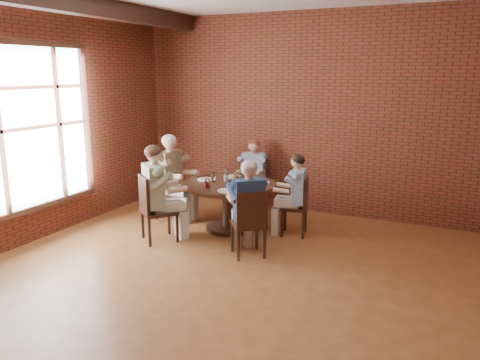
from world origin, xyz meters
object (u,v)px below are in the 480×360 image
at_px(diner_c, 173,177).
at_px(chair_e, 250,221).
at_px(diner_d, 158,194).
at_px(chair_d, 152,206).
at_px(chair_b, 254,182).
at_px(chair_a, 299,204).
at_px(smartphone, 236,190).
at_px(diner_e, 248,208).
at_px(diner_b, 253,176).
at_px(chair_c, 169,187).
at_px(dining_table, 229,197).
at_px(diner_a, 294,195).

distance_m(diner_c, chair_e, 2.13).
bearing_deg(chair_e, diner_d, -41.46).
bearing_deg(chair_d, chair_b, -68.16).
bearing_deg(chair_a, chair_d, -69.34).
height_order(chair_d, diner_d, diner_d).
relative_size(chair_d, smartphone, 6.44).
height_order(diner_e, smartphone, diner_e).
distance_m(chair_d, diner_d, 0.20).
bearing_deg(smartphone, diner_b, 96.98).
bearing_deg(diner_e, diner_d, -38.98).
distance_m(diner_d, smartphone, 1.12).
bearing_deg(chair_b, diner_e, -73.08).
bearing_deg(smartphone, chair_e, -57.26).
height_order(diner_c, chair_e, diner_c).
relative_size(diner_e, smartphone, 8.56).
xyz_separation_m(diner_c, diner_e, (1.81, -0.95, -0.05)).
height_order(chair_b, diner_d, diner_d).
bearing_deg(chair_b, chair_a, -44.72).
bearing_deg(diner_c, diner_b, -39.37).
bearing_deg(chair_c, diner_e, -110.51).
distance_m(dining_table, diner_a, 1.02).
relative_size(chair_a, chair_d, 0.90).
height_order(diner_a, diner_c, diner_c).
height_order(diner_b, chair_d, diner_b).
distance_m(diner_c, diner_d, 1.06).
relative_size(chair_c, diner_c, 0.69).
relative_size(chair_c, smartphone, 6.45).
relative_size(chair_a, chair_e, 0.96).
height_order(chair_a, chair_b, chair_b).
relative_size(diner_a, diner_d, 0.87).
bearing_deg(chair_b, diner_c, -137.97).
distance_m(chair_a, chair_c, 2.27).
xyz_separation_m(chair_d, chair_e, (1.52, 0.04, -0.02)).
distance_m(chair_c, chair_e, 2.21).
bearing_deg(smartphone, diner_a, 33.18).
bearing_deg(chair_c, chair_d, -151.29).
distance_m(diner_b, smartphone, 1.57).
distance_m(diner_b, diner_e, 2.10).
height_order(chair_a, diner_d, diner_d).
bearing_deg(chair_d, diner_a, -107.80).
bearing_deg(diner_d, chair_d, 90.00).
xyz_separation_m(dining_table, smartphone, (0.32, -0.39, 0.23)).
bearing_deg(diner_b, diner_e, -72.48).
bearing_deg(smartphone, diner_d, -163.49).
height_order(dining_table, chair_e, chair_e).
bearing_deg(chair_a, chair_c, -99.42).
bearing_deg(chair_c, diner_a, -81.88).
relative_size(chair_c, chair_d, 1.00).
xyz_separation_m(chair_c, diner_e, (1.90, -0.96, 0.12)).
bearing_deg(diner_b, smartphone, -79.42).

